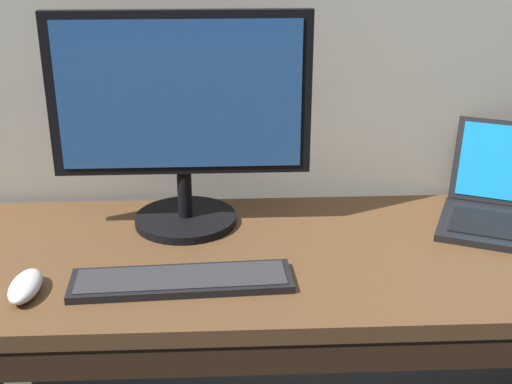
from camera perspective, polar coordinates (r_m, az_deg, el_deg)
name	(u,v)px	position (r m, az deg, el deg)	size (l,w,h in m)	color
desk	(302,340)	(1.60, 3.84, -12.11)	(1.67, 0.58, 0.79)	brown
laptop_black	(512,207)	(1.71, 20.38, -1.15)	(0.41, 0.41, 0.20)	black
external_monitor	(181,120)	(1.53, -6.18, 5.90)	(0.57, 0.24, 0.49)	black
wired_keyboard	(182,280)	(1.37, -6.15, -7.27)	(0.44, 0.14, 0.02)	black
computer_mouse	(25,286)	(1.40, -18.48, -7.38)	(0.06, 0.12, 0.04)	white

